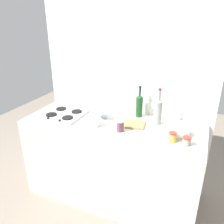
# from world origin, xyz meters

# --- Properties ---
(ground_plane) EXTENTS (6.00, 6.00, 0.00)m
(ground_plane) POSITION_xyz_m (0.00, 0.00, 0.00)
(ground_plane) COLOR gray
(ground_plane) RESTS_ON ground
(counter_block) EXTENTS (1.80, 0.70, 0.90)m
(counter_block) POSITION_xyz_m (0.00, 0.00, 0.45)
(counter_block) COLOR silver
(counter_block) RESTS_ON ground
(backsplash_panel) EXTENTS (1.90, 0.06, 2.47)m
(backsplash_panel) POSITION_xyz_m (0.00, 0.38, 1.24)
(backsplash_panel) COLOR white
(backsplash_panel) RESTS_ON ground
(stovetop_hob) EXTENTS (0.40, 0.40, 0.04)m
(stovetop_hob) POSITION_xyz_m (-0.55, -0.03, 0.91)
(stovetop_hob) COLOR #B2B2B7
(stovetop_hob) RESTS_ON counter_block
(plate_stack) EXTENTS (0.23, 0.23, 0.06)m
(plate_stack) POSITION_xyz_m (0.64, 0.02, 0.93)
(plate_stack) COLOR silver
(plate_stack) RESTS_ON counter_block
(wine_bottle_leftmost) EXTENTS (0.08, 0.08, 0.37)m
(wine_bottle_leftmost) POSITION_xyz_m (0.42, 0.16, 1.04)
(wine_bottle_leftmost) COLOR gray
(wine_bottle_leftmost) RESTS_ON counter_block
(wine_bottle_mid_left) EXTENTS (0.07, 0.07, 0.33)m
(wine_bottle_mid_left) POSITION_xyz_m (0.20, 0.26, 1.03)
(wine_bottle_mid_left) COLOR #19471E
(wine_bottle_mid_left) RESTS_ON counter_block
(mixing_bowl) EXTENTS (0.20, 0.20, 0.09)m
(mixing_bowl) POSITION_xyz_m (-0.14, 0.07, 0.95)
(mixing_bowl) COLOR silver
(mixing_bowl) RESTS_ON counter_block
(butter_dish) EXTENTS (0.14, 0.09, 0.07)m
(butter_dish) POSITION_xyz_m (-0.15, -0.12, 0.93)
(butter_dish) COLOR white
(butter_dish) RESTS_ON counter_block
(condiment_jar_front) EXTENTS (0.07, 0.07, 0.11)m
(condiment_jar_front) POSITION_xyz_m (0.14, -0.13, 0.95)
(condiment_jar_front) COLOR #66384C
(condiment_jar_front) RESTS_ON counter_block
(condiment_jar_rear) EXTENTS (0.07, 0.07, 0.09)m
(condiment_jar_rear) POSITION_xyz_m (0.61, -0.14, 0.95)
(condiment_jar_rear) COLOR gold
(condiment_jar_rear) RESTS_ON counter_block
(condiment_jar_spare) EXTENTS (0.07, 0.07, 0.07)m
(condiment_jar_spare) POSITION_xyz_m (0.73, -0.14, 0.94)
(condiment_jar_spare) COLOR #9E998C
(condiment_jar_spare) RESTS_ON counter_block
(cutting_board) EXTENTS (0.24, 0.22, 0.02)m
(cutting_board) POSITION_xyz_m (0.22, 0.04, 0.91)
(cutting_board) COLOR #9E7A4C
(cutting_board) RESTS_ON counter_block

